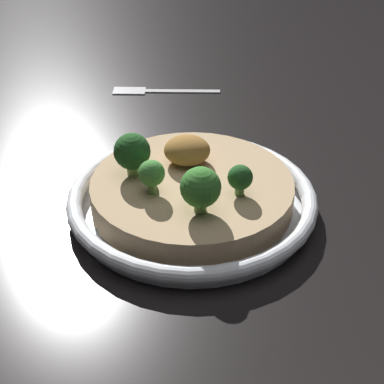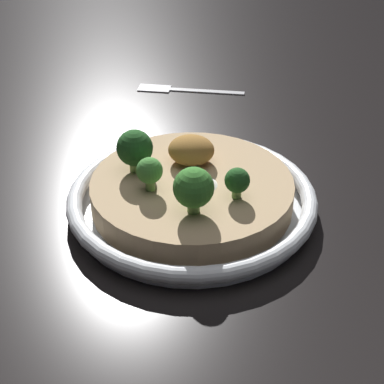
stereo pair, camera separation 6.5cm
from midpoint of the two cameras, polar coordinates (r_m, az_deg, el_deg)
ground_plane at (r=0.66m, az=-2.80°, el=-1.79°), size 6.00×6.00×0.00m
risotto_bowl at (r=0.65m, az=-2.85°, el=-0.51°), size 0.28×0.28×0.04m
cheese_sprinkle at (r=0.63m, az=-2.06°, el=1.17°), size 0.04×0.04×0.01m
crispy_onion_garnish at (r=0.67m, az=-3.28°, el=3.99°), size 0.05×0.05×0.03m
broccoli_back_left at (r=0.65m, az=-8.71°, el=3.75°), size 0.04×0.04×0.05m
broccoli_front_right at (r=0.61m, az=1.66°, el=1.26°), size 0.03×0.03×0.03m
broccoli_left at (r=0.61m, az=-6.97°, el=1.64°), size 0.03×0.03×0.04m
broccoli_front at (r=0.58m, az=-2.38°, el=0.29°), size 0.04×0.04×0.05m
fork_utensil at (r=0.94m, az=-5.66°, el=9.72°), size 0.17×0.03×0.00m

